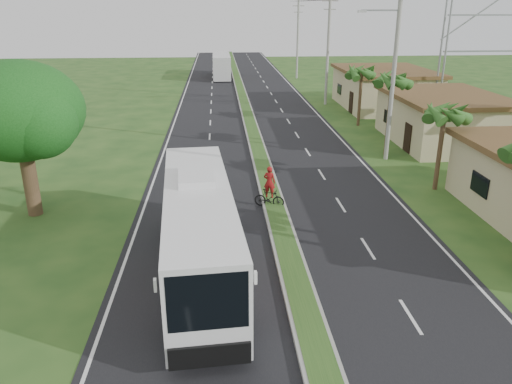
{
  "coord_description": "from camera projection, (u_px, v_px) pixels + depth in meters",
  "views": [
    {
      "loc": [
        -2.73,
        -13.74,
        9.8
      ],
      "look_at": [
        -1.13,
        7.51,
        1.8
      ],
      "focal_mm": 35.0,
      "sensor_mm": 36.0,
      "label": 1
    }
  ],
  "objects": [
    {
      "name": "motorcyclist",
      "position": [
        269.0,
        192.0,
        25.54
      ],
      "size": [
        1.63,
        0.94,
        2.2
      ],
      "rotation": [
        0.0,
        0.0,
        -0.34
      ],
      "color": "black",
      "rests_on": "ground"
    },
    {
      "name": "shop_far",
      "position": [
        384.0,
        88.0,
        50.38
      ],
      "size": [
        8.6,
        11.6,
        3.82
      ],
      "color": "tan",
      "rests_on": "ground"
    },
    {
      "name": "coach_bus_far",
      "position": [
        221.0,
        64.0,
        71.68
      ],
      "size": [
        2.48,
        11.04,
        3.21
      ],
      "rotation": [
        0.0,
        0.0,
        0.0
      ],
      "color": "silver",
      "rests_on": "ground"
    },
    {
      "name": "lane_edge_left",
      "position": [
        163.0,
        155.0,
        34.66
      ],
      "size": [
        0.12,
        160.0,
        0.01
      ],
      "primitive_type": "cube",
      "color": "silver",
      "rests_on": "ground"
    },
    {
      "name": "palm_verge_c",
      "position": [
        392.0,
        80.0,
        33.02
      ],
      "size": [
        2.4,
        2.4,
        5.85
      ],
      "color": "#473321",
      "rests_on": "ground"
    },
    {
      "name": "ground",
      "position": [
        307.0,
        322.0,
        16.46
      ],
      "size": [
        180.0,
        180.0,
        0.0
      ],
      "primitive_type": "plane",
      "color": "#22471A",
      "rests_on": "ground"
    },
    {
      "name": "utility_pole_c",
      "position": [
        328.0,
        48.0,
        50.54
      ],
      "size": [
        1.6,
        0.28,
        11.0
      ],
      "color": "gray",
      "rests_on": "ground"
    },
    {
      "name": "coach_bus_main",
      "position": [
        199.0,
        225.0,
        18.71
      ],
      "size": [
        3.28,
        11.8,
        3.77
      ],
      "rotation": [
        0.0,
        0.0,
        0.07
      ],
      "color": "white",
      "rests_on": "ground"
    },
    {
      "name": "shade_tree",
      "position": [
        17.0,
        114.0,
        23.19
      ],
      "size": [
        6.3,
        6.0,
        7.54
      ],
      "color": "#473321",
      "rests_on": "ground"
    },
    {
      "name": "shop_mid",
      "position": [
        443.0,
        118.0,
        37.33
      ],
      "size": [
        7.6,
        10.6,
        3.67
      ],
      "color": "tan",
      "rests_on": "ground"
    },
    {
      "name": "palm_verge_d",
      "position": [
        362.0,
        72.0,
        41.66
      ],
      "size": [
        2.4,
        2.4,
        5.25
      ],
      "color": "#473321",
      "rests_on": "ground"
    },
    {
      "name": "billboard_lattice",
      "position": [
        500.0,
        41.0,
        43.62
      ],
      "size": [
        10.18,
        1.18,
        12.07
      ],
      "color": "gray",
      "rests_on": "ground"
    },
    {
      "name": "utility_pole_b",
      "position": [
        394.0,
        65.0,
        31.66
      ],
      "size": [
        3.2,
        0.28,
        12.0
      ],
      "color": "gray",
      "rests_on": "ground"
    },
    {
      "name": "median_strip",
      "position": [
        259.0,
        152.0,
        35.1
      ],
      "size": [
        1.2,
        160.0,
        0.18
      ],
      "color": "gray",
      "rests_on": "ground"
    },
    {
      "name": "lane_edge_right",
      "position": [
        352.0,
        151.0,
        35.61
      ],
      "size": [
        0.12,
        160.0,
        0.01
      ],
      "primitive_type": "cube",
      "color": "silver",
      "rests_on": "ground"
    },
    {
      "name": "utility_pole_d",
      "position": [
        298.0,
        39.0,
        69.3
      ],
      "size": [
        1.6,
        0.28,
        10.5
      ],
      "color": "gray",
      "rests_on": "ground"
    },
    {
      "name": "road_asphalt",
      "position": [
        259.0,
        153.0,
        35.13
      ],
      "size": [
        14.0,
        160.0,
        0.02
      ],
      "primitive_type": "cube",
      "color": "black",
      "rests_on": "ground"
    },
    {
      "name": "palm_verge_b",
      "position": [
        445.0,
        113.0,
        26.8
      ],
      "size": [
        2.4,
        2.4,
        5.05
      ],
      "color": "#473321",
      "rests_on": "ground"
    }
  ]
}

